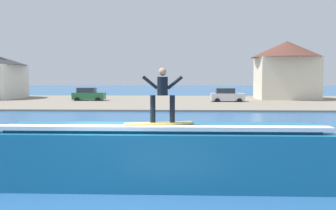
# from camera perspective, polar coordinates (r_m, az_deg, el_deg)

# --- Properties ---
(ground_plane) EXTENTS (260.00, 260.00, 0.00)m
(ground_plane) POSITION_cam_1_polar(r_m,az_deg,el_deg) (12.37, -8.30, -11.59)
(ground_plane) COLOR #2B5B92
(wave_crest) EXTENTS (10.98, 2.89, 1.91)m
(wave_crest) POSITION_cam_1_polar(r_m,az_deg,el_deg) (12.51, -0.85, -7.14)
(wave_crest) COLOR #1B6E9C
(wave_crest) RESTS_ON ground_plane
(surfboard) EXTENTS (2.11, 0.96, 0.06)m
(surfboard) POSITION_cam_1_polar(r_m,az_deg,el_deg) (11.79, -1.29, -2.72)
(surfboard) COLOR #EAD159
(surfboard) RESTS_ON wave_crest
(surfer) EXTENTS (1.24, 0.32, 1.65)m
(surfer) POSITION_cam_1_polar(r_m,az_deg,el_deg) (11.77, -0.80, 1.92)
(surfer) COLOR black
(surfer) RESTS_ON surfboard
(shoreline_bank) EXTENTS (120.00, 27.13, 0.18)m
(shoreline_bank) POSITION_cam_1_polar(r_m,az_deg,el_deg) (50.39, -0.28, 0.51)
(shoreline_bank) COLOR gray
(shoreline_bank) RESTS_ON ground_plane
(car_near_shore) EXTENTS (4.16, 2.10, 1.86)m
(car_near_shore) POSITION_cam_1_polar(r_m,az_deg,el_deg) (52.19, -11.52, 1.49)
(car_near_shore) COLOR #23663D
(car_near_shore) RESTS_ON ground_plane
(car_far_shore) EXTENTS (4.16, 2.12, 1.86)m
(car_far_shore) POSITION_cam_1_polar(r_m,az_deg,el_deg) (49.52, 8.59, 1.38)
(car_far_shore) COLOR silver
(car_far_shore) RESTS_ON ground_plane
(house_gabled_white) EXTENTS (9.84, 9.84, 8.20)m
(house_gabled_white) POSITION_cam_1_polar(r_m,az_deg,el_deg) (56.90, 16.89, 5.39)
(house_gabled_white) COLOR beige
(house_gabled_white) RESTS_ON ground_plane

